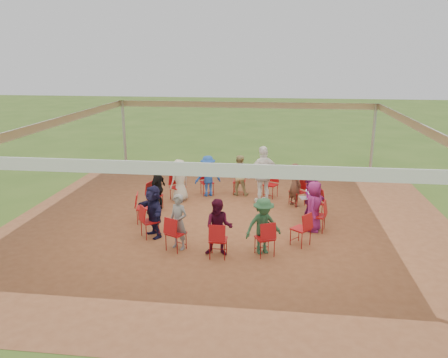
# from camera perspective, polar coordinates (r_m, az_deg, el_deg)

# --- Properties ---
(ground) EXTENTS (80.00, 80.00, 0.00)m
(ground) POSITION_cam_1_polar(r_m,az_deg,el_deg) (13.21, 0.87, -5.30)
(ground) COLOR #375219
(ground) RESTS_ON ground
(dirt_patch) EXTENTS (13.00, 13.00, 0.00)m
(dirt_patch) POSITION_cam_1_polar(r_m,az_deg,el_deg) (13.21, 0.87, -5.28)
(dirt_patch) COLOR brown
(dirt_patch) RESTS_ON ground
(tent) EXTENTS (10.33, 10.33, 3.00)m
(tent) POSITION_cam_1_polar(r_m,az_deg,el_deg) (12.56, 0.92, 4.85)
(tent) COLOR #B2B2B7
(tent) RESTS_ON ground
(chair_0) EXTENTS (0.52, 0.50, 0.90)m
(chair_0) POSITION_cam_1_polar(r_m,az_deg,el_deg) (13.56, 11.77, -3.06)
(chair_0) COLOR #A90E11
(chair_0) RESTS_ON ground
(chair_1) EXTENTS (0.61, 0.60, 0.90)m
(chair_1) POSITION_cam_1_polar(r_m,az_deg,el_deg) (14.51, 9.55, -1.69)
(chair_1) COLOR #A90E11
(chair_1) RESTS_ON ground
(chair_2) EXTENTS (0.57, 0.58, 0.90)m
(chair_2) POSITION_cam_1_polar(r_m,az_deg,el_deg) (15.19, 6.10, -0.77)
(chair_2) COLOR #A90E11
(chair_2) RESTS_ON ground
(chair_3) EXTENTS (0.42, 0.44, 0.90)m
(chair_3) POSITION_cam_1_polar(r_m,az_deg,el_deg) (15.50, 2.00, -0.35)
(chair_3) COLOR #A90E11
(chair_3) RESTS_ON ground
(chair_4) EXTENTS (0.57, 0.58, 0.90)m
(chair_4) POSITION_cam_1_polar(r_m,az_deg,el_deg) (15.40, -2.22, -0.46)
(chair_4) COLOR #A90E11
(chair_4) RESTS_ON ground
(chair_5) EXTENTS (0.61, 0.60, 0.90)m
(chair_5) POSITION_cam_1_polar(r_m,az_deg,el_deg) (14.91, -6.08, -1.09)
(chair_5) COLOR #A90E11
(chair_5) RESTS_ON ground
(chair_6) EXTENTS (0.53, 0.51, 0.90)m
(chair_6) POSITION_cam_1_polar(r_m,az_deg,el_deg) (14.08, -9.03, -2.21)
(chair_6) COLOR #A90E11
(chair_6) RESTS_ON ground
(chair_7) EXTENTS (0.52, 0.50, 0.90)m
(chair_7) POSITION_cam_1_polar(r_m,az_deg,el_deg) (13.05, -10.44, -3.74)
(chair_7) COLOR #A90E11
(chair_7) RESTS_ON ground
(chair_8) EXTENTS (0.61, 0.60, 0.90)m
(chair_8) POSITION_cam_1_polar(r_m,az_deg,el_deg) (11.98, -9.67, -5.49)
(chair_8) COLOR #A90E11
(chair_8) RESTS_ON ground
(chair_9) EXTENTS (0.57, 0.58, 0.90)m
(chair_9) POSITION_cam_1_polar(r_m,az_deg,el_deg) (11.12, -6.31, -7.08)
(chair_9) COLOR #A90E11
(chair_9) RESTS_ON ground
(chair_10) EXTENTS (0.42, 0.44, 0.90)m
(chair_10) POSITION_cam_1_polar(r_m,az_deg,el_deg) (10.68, -0.76, -7.96)
(chair_10) COLOR #A90E11
(chair_10) RESTS_ON ground
(chair_11) EXTENTS (0.57, 0.58, 0.90)m
(chair_11) POSITION_cam_1_polar(r_m,az_deg,el_deg) (10.82, 5.35, -7.71)
(chair_11) COLOR #A90E11
(chair_11) RESTS_ON ground
(chair_12) EXTENTS (0.61, 0.60, 0.90)m
(chair_12) POSITION_cam_1_polar(r_m,az_deg,el_deg) (11.49, 9.99, -6.45)
(chair_12) COLOR #A90E11
(chair_12) RESTS_ON ground
(chair_13) EXTENTS (0.53, 0.51, 0.90)m
(chair_13) POSITION_cam_1_polar(r_m,az_deg,el_deg) (12.49, 12.11, -4.74)
(chair_13) COLOR #A90E11
(chair_13) RESTS_ON ground
(person_seated_0) EXTENTS (0.77, 1.41, 1.44)m
(person_seated_0) POSITION_cam_1_polar(r_m,az_deg,el_deg) (13.44, 11.34, -1.97)
(person_seated_0) COLOR #831D65
(person_seated_0) RESTS_ON ground
(person_seated_1) EXTENTS (0.59, 0.62, 1.44)m
(person_seated_1) POSITION_cam_1_polar(r_m,az_deg,el_deg) (14.36, 9.23, -0.72)
(person_seated_1) COLOR brown
(person_seated_1) RESTS_ON ground
(person_seated_2) EXTENTS (0.70, 0.41, 1.44)m
(person_seated_2) POSITION_cam_1_polar(r_m,az_deg,el_deg) (15.31, 1.97, 0.51)
(person_seated_2) COLOR tan
(person_seated_2) RESTS_ON ground
(person_seated_3) EXTENTS (1.03, 0.81, 1.44)m
(person_seated_3) POSITION_cam_1_polar(r_m,az_deg,el_deg) (15.21, -2.11, 0.41)
(person_seated_3) COLOR #1D469C
(person_seated_3) RESTS_ON ground
(person_seated_4) EXTENTS (0.75, 0.79, 1.44)m
(person_seated_4) POSITION_cam_1_polar(r_m,az_deg,el_deg) (14.74, -5.83, -0.17)
(person_seated_4) COLOR #BBB8A5
(person_seated_4) RESTS_ON ground
(person_seated_5) EXTENTS (0.61, 0.92, 1.44)m
(person_seated_5) POSITION_cam_1_polar(r_m,az_deg,el_deg) (13.94, -8.65, -1.20)
(person_seated_5) COLOR black
(person_seated_5) RESTS_ON ground
(person_seated_6) EXTENTS (1.21, 1.36, 1.44)m
(person_seated_6) POSITION_cam_1_polar(r_m,az_deg,el_deg) (11.93, -9.20, -4.16)
(person_seated_6) COLOR #18173A
(person_seated_6) RESTS_ON ground
(person_seated_7) EXTENTS (0.62, 0.54, 1.44)m
(person_seated_7) POSITION_cam_1_polar(r_m,az_deg,el_deg) (11.10, -5.96, -5.58)
(person_seated_7) COLOR slate
(person_seated_7) RESTS_ON ground
(person_seated_8) EXTENTS (0.70, 0.41, 1.44)m
(person_seated_8) POSITION_cam_1_polar(r_m,az_deg,el_deg) (10.69, -0.67, -6.36)
(person_seated_8) COLOR #420B21
(person_seated_8) RESTS_ON ground
(person_seated_9) EXTENTS (1.03, 0.81, 1.44)m
(person_seated_9) POSITION_cam_1_polar(r_m,az_deg,el_deg) (10.82, 5.13, -6.14)
(person_seated_9) COLOR #285435
(person_seated_9) RESTS_ON ground
(person_seated_10) EXTENTS (0.54, 0.77, 1.44)m
(person_seated_10) POSITION_cam_1_polar(r_m,az_deg,el_deg) (12.41, 11.63, -3.50)
(person_seated_10) COLOR #831D65
(person_seated_10) RESTS_ON ground
(standing_person) EXTENTS (1.27, 1.06, 1.92)m
(standing_person) POSITION_cam_1_polar(r_m,az_deg,el_deg) (14.48, 5.17, 0.56)
(standing_person) COLOR white
(standing_person) RESTS_ON ground
(cable_coil) EXTENTS (0.35, 0.35, 0.03)m
(cable_coil) POSITION_cam_1_polar(r_m,az_deg,el_deg) (12.88, 5.43, -5.84)
(cable_coil) COLOR black
(cable_coil) RESTS_ON ground
(laptop) EXTENTS (0.35, 0.40, 0.24)m
(laptop) POSITION_cam_1_polar(r_m,az_deg,el_deg) (13.41, 10.69, -2.18)
(laptop) COLOR #B7B7BC
(laptop) RESTS_ON ground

